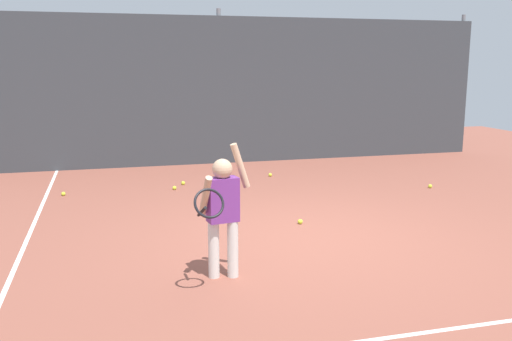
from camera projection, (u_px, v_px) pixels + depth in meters
The scene contains 13 objects.
ground_plane at pixel (307, 236), 6.88m from camera, with size 20.00×20.00×0.00m, color brown.
court_line_baseline at pixel (421, 333), 4.42m from camera, with size 9.00×0.05×0.00m, color white.
court_line_sideline at pixel (29, 234), 6.98m from camera, with size 0.05×9.00×0.00m, color white.
back_fence_windscreen at pixel (220, 91), 11.68m from camera, with size 11.92×0.08×3.07m, color #383D42.
fence_post_1 at pixel (219, 87), 11.72m from camera, with size 0.09×0.09×3.22m, color slate.
fence_post_2 at pixel (459, 85), 13.20m from camera, with size 0.09×0.09×3.22m, color slate.
tennis_player at pixel (222, 207), 5.43m from camera, with size 0.66×0.64×1.35m.
tennis_ball_0 at pixel (300, 222), 7.41m from camera, with size 0.07×0.07×0.07m, color #CCE033.
tennis_ball_1 at pixel (270, 175), 10.51m from camera, with size 0.07×0.07×0.07m, color #CCE033.
tennis_ball_2 at pixel (183, 183), 9.79m from camera, with size 0.07×0.07×0.07m, color #CCE033.
tennis_ball_3 at pixel (174, 188), 9.41m from camera, with size 0.07×0.07×0.07m, color #CCE033.
tennis_ball_4 at pixel (63, 194), 8.98m from camera, with size 0.07×0.07×0.07m, color #CCE033.
tennis_ball_5 at pixel (430, 186), 9.54m from camera, with size 0.07×0.07×0.07m, color #CCE033.
Camera 1 is at (-2.33, -6.21, 2.11)m, focal length 38.96 mm.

